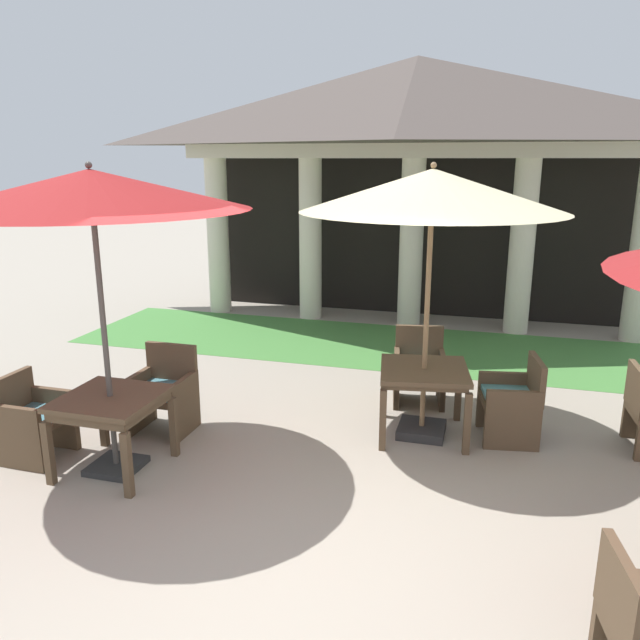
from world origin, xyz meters
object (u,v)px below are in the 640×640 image
object	(u,v)px
patio_chair_near_foreground_west	(33,420)
patio_chair_mid_right_east	(512,402)
patio_table_mid_right	(424,377)
patio_umbrella_mid_right	(432,193)
patio_umbrella_near_foreground	(91,191)
patio_chair_near_foreground_north	(163,394)
patio_chair_mid_right_north	(419,370)
patio_table_near_foreground	(111,407)

from	to	relation	value
patio_chair_near_foreground_west	patio_chair_mid_right_east	size ratio (longest dim) A/B	0.95
patio_table_mid_right	patio_umbrella_mid_right	distance (m)	1.91
patio_umbrella_near_foreground	patio_umbrella_mid_right	distance (m)	3.15
patio_umbrella_mid_right	patio_chair_mid_right_east	xyz separation A→B (m)	(0.92, 0.15, -2.14)
patio_umbrella_near_foreground	patio_chair_near_foreground_north	world-z (taller)	patio_umbrella_near_foreground
patio_chair_near_foreground_north	patio_table_mid_right	world-z (taller)	patio_chair_near_foreground_north
patio_table_mid_right	patio_chair_mid_right_north	size ratio (longest dim) A/B	1.16
patio_umbrella_near_foreground	patio_table_mid_right	bearing A→B (deg)	30.11
patio_table_near_foreground	patio_umbrella_near_foreground	distance (m)	1.97
patio_chair_mid_right_east	patio_table_near_foreground	bearing A→B (deg)	105.93
patio_chair_near_foreground_north	patio_umbrella_mid_right	world-z (taller)	patio_umbrella_mid_right
patio_umbrella_mid_right	patio_chair_mid_right_east	distance (m)	2.34
patio_umbrella_near_foreground	patio_chair_mid_right_north	distance (m)	4.21
patio_table_near_foreground	patio_table_mid_right	bearing A→B (deg)	30.11
patio_table_mid_right	patio_chair_mid_right_east	bearing A→B (deg)	9.54
patio_chair_mid_right_east	patio_chair_near_foreground_west	bearing A→B (deg)	101.30
patio_table_near_foreground	patio_table_mid_right	world-z (taller)	patio_table_mid_right
patio_chair_mid_right_north	patio_table_near_foreground	bearing A→B (deg)	34.67
patio_chair_near_foreground_north	patio_table_mid_right	size ratio (longest dim) A/B	0.88
patio_umbrella_near_foreground	patio_chair_near_foreground_west	bearing A→B (deg)	179.85
patio_table_mid_right	patio_table_near_foreground	bearing A→B (deg)	-149.89
patio_umbrella_near_foreground	patio_chair_mid_right_east	world-z (taller)	patio_umbrella_near_foreground
patio_chair_mid_right_east	patio_umbrella_near_foreground	bearing A→B (deg)	105.93
patio_chair_mid_right_north	patio_chair_near_foreground_west	bearing A→B (deg)	26.14
patio_umbrella_near_foreground	patio_chair_near_foreground_north	size ratio (longest dim) A/B	3.10
patio_chair_near_foreground_north	patio_chair_mid_right_north	world-z (taller)	patio_chair_near_foreground_north
patio_chair_mid_right_east	patio_table_mid_right	bearing A→B (deg)	90.00
patio_umbrella_near_foreground	patio_table_mid_right	xyz separation A→B (m)	(2.72, 1.58, -1.96)
patio_table_near_foreground	patio_chair_mid_right_north	xyz separation A→B (m)	(2.57, 2.50, -0.24)
patio_table_near_foreground	patio_chair_near_foreground_north	size ratio (longest dim) A/B	0.96
patio_table_near_foreground	patio_chair_mid_right_east	bearing A→B (deg)	25.46
patio_umbrella_mid_right	patio_chair_mid_right_north	bearing A→B (deg)	99.54
patio_chair_near_foreground_west	patio_chair_mid_right_east	xyz separation A→B (m)	(4.55, 1.73, 0.02)
patio_chair_near_foreground_west	patio_umbrella_mid_right	bearing A→B (deg)	113.62
patio_chair_near_foreground_north	patio_chair_mid_right_east	distance (m)	3.73
patio_chair_near_foreground_north	patio_chair_mid_right_north	size ratio (longest dim) A/B	1.02
patio_umbrella_mid_right	patio_umbrella_near_foreground	bearing A→B (deg)	-149.89
patio_table_near_foreground	patio_umbrella_mid_right	size ratio (longest dim) A/B	0.31
patio_table_near_foreground	patio_table_mid_right	xyz separation A→B (m)	(2.72, 1.58, 0.01)
patio_table_near_foreground	patio_umbrella_mid_right	distance (m)	3.69
patio_chair_near_foreground_west	patio_table_mid_right	size ratio (longest dim) A/B	0.81
patio_umbrella_mid_right	patio_chair_mid_right_north	size ratio (longest dim) A/B	3.15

